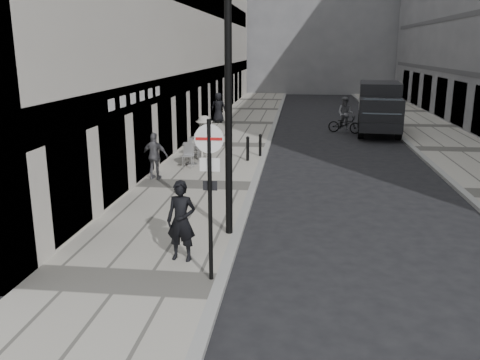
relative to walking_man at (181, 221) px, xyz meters
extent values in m
cube|color=#A49F94|center=(-0.99, 14.09, -0.97)|extent=(4.00, 60.00, 0.12)
cube|color=#A49F94|center=(10.01, 14.09, -0.97)|extent=(4.00, 60.00, 0.12)
imported|color=black|center=(0.00, 0.00, 0.00)|extent=(0.71, 0.51, 1.82)
cylinder|color=black|center=(0.81, -0.91, 0.74)|extent=(0.08, 0.08, 3.29)
cylinder|color=white|center=(0.81, -0.91, 2.01)|extent=(0.57, 0.05, 0.56)
cube|color=#B21414|center=(0.81, -0.93, 2.01)|extent=(0.52, 0.03, 0.06)
cube|color=white|center=(0.81, -0.88, 1.49)|extent=(0.40, 0.04, 0.26)
cylinder|color=black|center=(0.81, 1.81, 2.42)|extent=(0.18, 0.18, 6.65)
cylinder|color=black|center=(0.41, 10.47, -0.43)|extent=(0.13, 0.13, 0.96)
cylinder|color=black|center=(0.86, 11.47, -0.45)|extent=(0.12, 0.12, 0.91)
cylinder|color=black|center=(5.84, 17.26, -0.59)|extent=(0.40, 0.91, 0.89)
cylinder|color=black|center=(7.78, 17.06, -0.59)|extent=(0.40, 0.91, 0.89)
cylinder|color=black|center=(6.24, 21.01, -0.59)|extent=(0.40, 0.91, 0.89)
cylinder|color=black|center=(8.18, 20.80, -0.59)|extent=(0.40, 0.91, 0.89)
cube|color=black|center=(7.12, 20.02, 0.69)|extent=(2.62, 4.20, 2.21)
cube|color=black|center=(6.80, 17.05, 0.36)|extent=(2.41, 2.22, 1.55)
cube|color=#1E2328|center=(6.71, 16.22, 0.80)|extent=(1.97, 0.59, 0.82)
imported|color=black|center=(5.12, 19.04, -0.53)|extent=(2.02, 1.30, 1.00)
imported|color=slate|center=(5.12, 19.04, 0.08)|extent=(1.11, 1.00, 1.89)
imported|color=slate|center=(-2.59, 7.00, -0.06)|extent=(1.03, 0.52, 1.69)
imported|color=#AEA9A0|center=(-1.35, 10.08, 0.05)|extent=(1.32, 0.86, 1.92)
imported|color=black|center=(-2.59, 21.56, 0.04)|extent=(0.97, 0.67, 1.89)
cylinder|color=silver|center=(-1.79, 9.51, -0.89)|extent=(0.48, 0.48, 0.03)
cylinder|color=silver|center=(-1.79, 9.51, -0.49)|extent=(0.07, 0.07, 0.81)
cylinder|color=silver|center=(-1.79, 9.51, -0.09)|extent=(0.77, 0.77, 0.03)
cylinder|color=silver|center=(-1.79, 11.38, -0.89)|extent=(0.43, 0.43, 0.03)
cylinder|color=silver|center=(-1.79, 11.38, -0.54)|extent=(0.06, 0.06, 0.72)
cylinder|color=silver|center=(-1.79, 11.38, -0.18)|extent=(0.68, 0.68, 0.03)
cylinder|color=silver|center=(-1.93, 11.32, -0.89)|extent=(0.44, 0.44, 0.03)
cylinder|color=silver|center=(-1.93, 11.32, -0.53)|extent=(0.06, 0.06, 0.74)
cylinder|color=silver|center=(-1.93, 11.32, -0.16)|extent=(0.70, 0.70, 0.03)
camera|label=1|loc=(2.50, -10.35, 3.68)|focal=38.00mm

